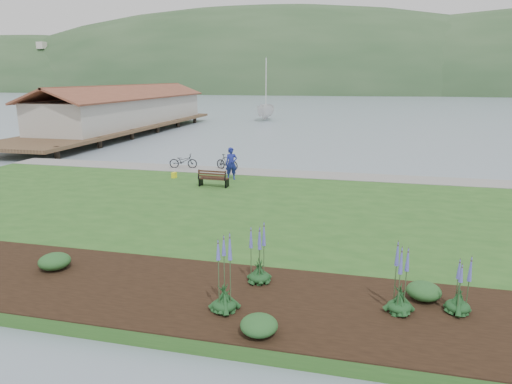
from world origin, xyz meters
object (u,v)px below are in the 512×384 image
park_bench (213,178)px  sailboat (266,120)px  bicycle_a (183,161)px  person (231,161)px

park_bench → sailboat: (-6.58, 43.59, -0.89)m
sailboat → bicycle_a: bearing=-91.3°
person → sailboat: 42.14m
person → bicycle_a: size_ratio=1.21×
person → sailboat: bearing=77.4°
park_bench → person: person is taller
person → bicycle_a: bearing=126.2°
sailboat → park_bench: bearing=-87.0°
person → sailboat: (-7.02, 41.53, -1.51)m
park_bench → sailboat: size_ratio=0.06×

